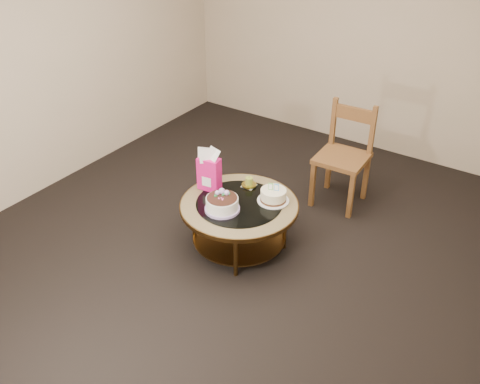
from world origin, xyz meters
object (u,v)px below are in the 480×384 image
Objects in this scene: cream_cake at (273,196)px; gift_bag at (209,170)px; decorated_cake at (222,204)px; dining_chair at (344,155)px; coffee_table at (239,211)px.

cream_cake is 0.70× the size of gift_bag.
decorated_cake is 1.44m from dining_chair.
coffee_table is at bearing -15.12° from gift_bag.
coffee_table is 0.32m from cream_cake.
dining_chair reaches higher than coffee_table.
cream_cake is 0.27× the size of dining_chair.
gift_bag reaches higher than cream_cake.
dining_chair is at bearing 71.03° from decorated_cake.
cream_cake is at bearing -103.15° from dining_chair.
coffee_table is 1.01× the size of dining_chair.
gift_bag is 0.39× the size of dining_chair.
cream_cake is at bearing 51.57° from decorated_cake.
gift_bag is 1.39m from dining_chair.
dining_chair reaches higher than cream_cake.
decorated_cake is 0.45m from cream_cake.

